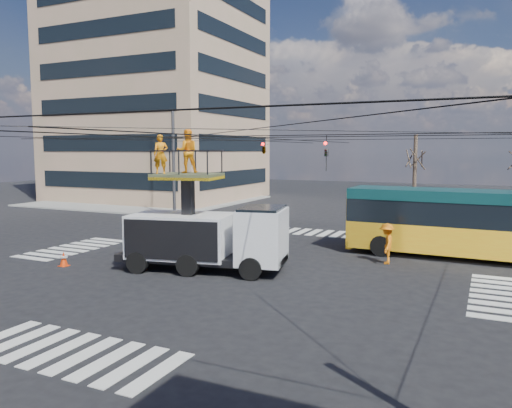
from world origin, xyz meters
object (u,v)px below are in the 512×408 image
object	(u,v)px
worker_ground	(141,250)
utility_truck	(206,224)
city_bus	(474,223)
flagger	(387,244)
traffic_cone	(64,259)

from	to	relation	value
worker_ground	utility_truck	bearing A→B (deg)	-60.05
city_bus	worker_ground	world-z (taller)	city_bus
city_bus	flagger	world-z (taller)	city_bus
worker_ground	traffic_cone	bearing A→B (deg)	106.81
city_bus	traffic_cone	xyz separation A→B (m)	(-16.10, -9.04, -1.40)
traffic_cone	worker_ground	size ratio (longest dim) A/B	0.38
city_bus	worker_ground	distance (m)	15.04
utility_truck	worker_ground	bearing A→B (deg)	-165.51
utility_truck	traffic_cone	size ratio (longest dim) A/B	11.26
flagger	traffic_cone	bearing A→B (deg)	-73.14
worker_ground	flagger	bearing A→B (deg)	-54.51
traffic_cone	flagger	bearing A→B (deg)	27.10
utility_truck	flagger	world-z (taller)	utility_truck
traffic_cone	flagger	distance (m)	14.24
city_bus	traffic_cone	distance (m)	18.51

